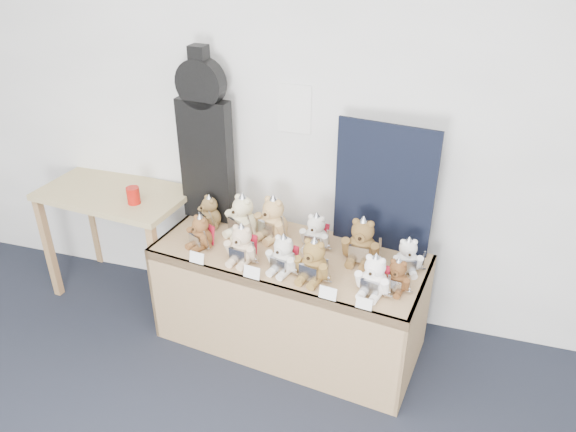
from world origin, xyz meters
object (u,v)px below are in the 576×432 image
(teddy_back_far_left, at_px, (209,213))
(side_table, at_px, (116,208))
(display_table, at_px, (285,279))
(red_cup, at_px, (133,195))
(teddy_front_right, at_px, (313,262))
(teddy_front_end, at_px, (397,277))
(teddy_front_left, at_px, (242,246))
(teddy_back_end, at_px, (407,257))
(guitar_case, at_px, (205,139))
(teddy_back_right, at_px, (362,242))
(teddy_back_left, at_px, (242,218))
(teddy_back_centre_left, at_px, (273,220))
(teddy_back_centre_right, at_px, (316,233))
(teddy_front_centre, at_px, (283,256))
(teddy_front_far_right, at_px, (374,277))
(teddy_front_far_left, at_px, (200,233))

(teddy_back_far_left, bearing_deg, side_table, -139.60)
(display_table, distance_m, red_cup, 1.12)
(teddy_front_right, height_order, teddy_front_end, teddy_front_right)
(teddy_front_left, relative_size, teddy_back_end, 1.13)
(guitar_case, relative_size, teddy_back_right, 3.61)
(teddy_back_left, bearing_deg, teddy_back_far_left, -160.10)
(side_table, xyz_separation_m, teddy_front_left, (1.05, -0.33, 0.09))
(teddy_back_right, relative_size, teddy_back_end, 1.31)
(teddy_front_right, xyz_separation_m, teddy_back_left, (-0.55, 0.33, 0.01))
(teddy_back_far_left, bearing_deg, red_cup, -126.80)
(teddy_back_centre_left, xyz_separation_m, teddy_back_end, (0.84, -0.13, -0.03))
(display_table, relative_size, teddy_back_centre_right, 6.67)
(teddy_front_centre, bearing_deg, teddy_back_centre_right, 84.22)
(teddy_back_left, bearing_deg, teddy_front_right, -1.81)
(display_table, distance_m, teddy_back_far_left, 0.67)
(teddy_front_right, relative_size, teddy_front_end, 1.31)
(side_table, distance_m, teddy_back_end, 1.99)
(teddy_front_centre, bearing_deg, teddy_back_centre_left, 132.67)
(teddy_front_far_right, distance_m, teddy_back_centre_left, 0.80)
(teddy_front_left, bearing_deg, teddy_back_left, 118.54)
(teddy_front_centre, distance_m, teddy_front_far_right, 0.53)
(teddy_back_right, height_order, teddy_back_end, teddy_back_right)
(guitar_case, relative_size, teddy_front_end, 5.14)
(teddy_front_far_right, distance_m, teddy_back_left, 0.96)
(teddy_front_centre, xyz_separation_m, teddy_back_right, (0.40, 0.24, 0.02))
(side_table, distance_m, teddy_front_right, 1.54)
(red_cup, relative_size, teddy_back_right, 0.36)
(teddy_back_centre_left, relative_size, teddy_back_far_left, 1.30)
(display_table, bearing_deg, teddy_back_left, 158.79)
(side_table, relative_size, guitar_case, 0.92)
(teddy_front_far_right, xyz_separation_m, teddy_back_centre_left, (-0.70, 0.39, 0.02))
(teddy_back_centre_right, bearing_deg, teddy_front_far_right, -31.33)
(display_table, distance_m, teddy_back_centre_right, 0.33)
(teddy_back_centre_left, bearing_deg, teddy_back_centre_right, 14.71)
(teddy_front_centre, height_order, teddy_back_end, teddy_front_centre)
(display_table, bearing_deg, guitar_case, 158.73)
(teddy_back_centre_left, distance_m, teddy_back_far_left, 0.44)
(teddy_back_right, xyz_separation_m, teddy_back_far_left, (-1.01, 0.11, -0.03))
(teddy_front_far_left, distance_m, teddy_front_centre, 0.57)
(teddy_front_left, height_order, teddy_front_centre, teddy_front_left)
(teddy_front_centre, relative_size, teddy_back_centre_right, 1.02)
(teddy_back_end, bearing_deg, guitar_case, 153.17)
(guitar_case, distance_m, teddy_back_right, 1.16)
(teddy_back_left, distance_m, teddy_back_far_left, 0.25)
(teddy_back_left, bearing_deg, teddy_front_centre, -10.57)
(teddy_front_far_left, relative_size, teddy_front_right, 0.82)
(teddy_front_far_right, bearing_deg, side_table, -179.70)
(red_cup, bearing_deg, teddy_front_right, -12.01)
(teddy_front_centre, bearing_deg, teddy_front_far_left, -175.21)
(teddy_front_far_left, height_order, teddy_back_right, teddy_back_right)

